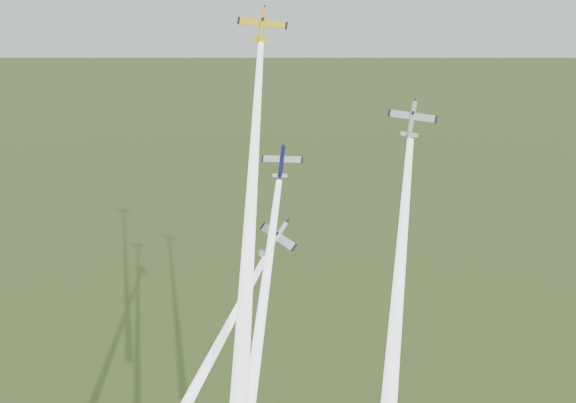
# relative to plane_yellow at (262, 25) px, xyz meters

# --- Properties ---
(plane_yellow) EXTENTS (9.02, 8.58, 7.64)m
(plane_yellow) POSITION_rel_plane_yellow_xyz_m (0.00, 0.00, 0.00)
(plane_yellow) COLOR yellow
(smoke_trail_yellow) EXTENTS (18.14, 39.44, 51.47)m
(smoke_trail_yellow) POSITION_rel_plane_yellow_xyz_m (8.21, -20.11, -27.43)
(smoke_trail_yellow) COLOR white
(plane_navy) EXTENTS (7.71, 6.38, 5.89)m
(plane_navy) POSITION_rel_plane_yellow_xyz_m (5.82, -4.94, -20.11)
(plane_navy) COLOR #0D103B
(plane_silver_right) EXTENTS (7.55, 6.81, 6.79)m
(plane_silver_right) POSITION_rel_plane_yellow_xyz_m (25.75, -3.13, -11.86)
(plane_silver_right) COLOR #B4BAC3
(smoke_trail_silver_right) EXTENTS (11.48, 36.65, 45.89)m
(smoke_trail_silver_right) POSITION_rel_plane_yellow_xyz_m (30.44, -22.07, -36.49)
(smoke_trail_silver_right) COLOR white
(plane_silver_low) EXTENTS (10.50, 8.19, 8.34)m
(plane_silver_low) POSITION_rel_plane_yellow_xyz_m (6.84, -9.31, -31.38)
(plane_silver_low) COLOR #B1BAC0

